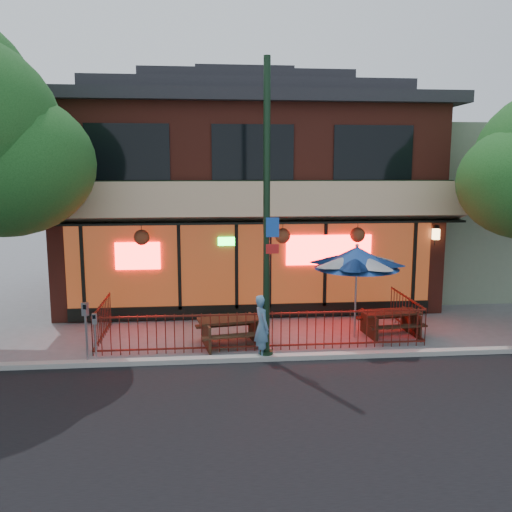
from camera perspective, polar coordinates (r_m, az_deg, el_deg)
The scene contains 13 objects.
ground at distance 13.66m, azimuth 0.89°, elevation -10.19°, with size 80.00×80.00×0.00m, color gray.
asphalt_street at distance 8.30m, azimuth 5.85°, elevation -23.95°, with size 80.00×11.00×0.00m, color black.
curb at distance 13.17m, azimuth 1.13°, elevation -10.66°, with size 80.00×0.25×0.12m, color #999993.
restaurant_building at distance 19.97m, azimuth -1.33°, elevation 8.03°, with size 12.96×9.49×8.05m.
neighbor_building at distance 23.05m, azimuth 21.57°, elevation 4.74°, with size 6.00×7.00×6.00m, color gray.
patio_fence at distance 13.94m, azimuth 0.67°, elevation -7.06°, with size 8.44×2.62×1.00m.
street_light at distance 12.56m, azimuth 1.14°, elevation 2.87°, with size 0.43×0.32×7.00m.
picnic_table_left at distance 14.12m, azimuth -2.68°, elevation -7.55°, with size 1.86×1.54×0.71m.
picnic_table_right at distance 15.37m, azimuth 13.96°, elevation -6.50°, with size 1.69×1.35×0.68m.
patio_umbrella at distance 14.60m, azimuth 10.56°, elevation -0.17°, with size 2.25×2.25×2.57m.
pedestrian at distance 13.07m, azimuth 0.66°, elevation -7.47°, with size 0.57×0.38×1.57m, color teal.
parking_meter_near at distance 13.20m, azimuth -16.59°, elevation -7.48°, with size 0.12×0.10×1.23m.
parking_meter_far at distance 13.19m, azimuth -17.48°, elevation -6.74°, with size 0.16×0.15×1.49m.
Camera 1 is at (-1.42, -12.81, 4.53)m, focal length 38.00 mm.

